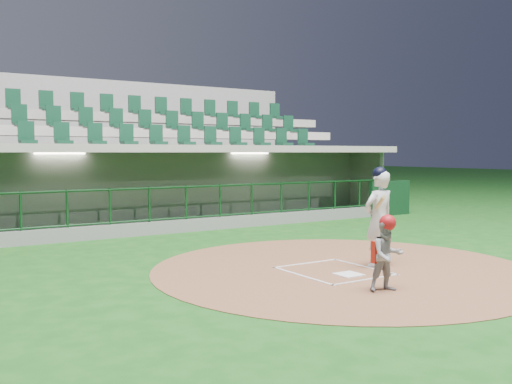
% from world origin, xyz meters
% --- Properties ---
extents(ground, '(120.00, 120.00, 0.00)m').
position_xyz_m(ground, '(0.00, 0.00, 0.00)').
color(ground, '#144614').
rests_on(ground, ground).
extents(dirt_circle, '(7.20, 7.20, 0.01)m').
position_xyz_m(dirt_circle, '(0.30, -0.20, 0.01)').
color(dirt_circle, brown).
rests_on(dirt_circle, ground).
extents(home_plate, '(0.43, 0.43, 0.02)m').
position_xyz_m(home_plate, '(0.00, -0.70, 0.02)').
color(home_plate, white).
rests_on(home_plate, dirt_circle).
extents(batter_box_chalk, '(1.55, 1.80, 0.01)m').
position_xyz_m(batter_box_chalk, '(0.00, -0.30, 0.02)').
color(batter_box_chalk, white).
rests_on(batter_box_chalk, ground).
extents(dugout_structure, '(16.40, 3.70, 3.00)m').
position_xyz_m(dugout_structure, '(0.15, 7.82, 0.96)').
color(dugout_structure, gray).
rests_on(dugout_structure, ground).
extents(seating_deck, '(17.00, 6.72, 5.15)m').
position_xyz_m(seating_deck, '(0.00, 10.91, 1.42)').
color(seating_deck, gray).
rests_on(seating_deck, ground).
extents(batter, '(0.88, 0.86, 1.92)m').
position_xyz_m(batter, '(1.01, -0.41, 0.97)').
color(batter, silver).
rests_on(batter, dirt_circle).
extents(catcher, '(0.65, 0.56, 1.22)m').
position_xyz_m(catcher, '(-0.29, -1.90, 0.61)').
color(catcher, '#939398').
rests_on(catcher, dirt_circle).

